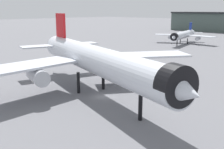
% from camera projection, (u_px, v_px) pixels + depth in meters
% --- Properties ---
extents(ground, '(900.00, 900.00, 0.00)m').
position_uv_depth(ground, '(102.00, 97.00, 60.35)').
color(ground, slate).
extents(airliner_near_gate, '(60.01, 53.43, 17.51)m').
position_uv_depth(airliner_near_gate, '(95.00, 60.00, 60.80)').
color(airliner_near_gate, silver).
rests_on(airliner_near_gate, ground).
extents(airliner_far_taxiway, '(33.17, 37.06, 11.03)m').
position_uv_depth(airliner_far_taxiway, '(183.00, 35.00, 150.15)').
color(airliner_far_taxiway, silver).
rests_on(airliner_far_taxiway, ground).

